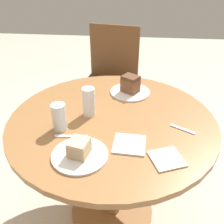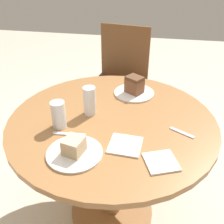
{
  "view_description": "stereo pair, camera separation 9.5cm",
  "coord_description": "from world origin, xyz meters",
  "px_view_note": "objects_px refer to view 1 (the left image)",
  "views": [
    {
      "loc": [
        0.11,
        -1.12,
        1.49
      ],
      "look_at": [
        0.0,
        0.0,
        0.78
      ],
      "focal_mm": 42.0,
      "sensor_mm": 36.0,
      "label": 1
    },
    {
      "loc": [
        0.2,
        -1.11,
        1.49
      ],
      "look_at": [
        0.0,
        0.0,
        0.78
      ],
      "focal_mm": 42.0,
      "sensor_mm": 36.0,
      "label": 2
    }
  ],
  "objects_px": {
    "plate_near": "(80,155)",
    "cake_slice_near": "(79,148)",
    "chair": "(110,80)",
    "plate_far": "(130,92)",
    "glass_lemonade": "(89,103)",
    "glass_water": "(59,118)",
    "cake_slice_far": "(130,84)"
  },
  "relations": [
    {
      "from": "plate_near",
      "to": "cake_slice_near",
      "type": "xyz_separation_m",
      "value": [
        0.0,
        0.0,
        0.04
      ]
    },
    {
      "from": "chair",
      "to": "plate_near",
      "type": "bearing_deg",
      "value": -80.55
    },
    {
      "from": "cake_slice_near",
      "to": "plate_far",
      "type": "bearing_deg",
      "value": 72.13
    },
    {
      "from": "plate_far",
      "to": "cake_slice_near",
      "type": "xyz_separation_m",
      "value": [
        -0.19,
        -0.59,
        0.04
      ]
    },
    {
      "from": "plate_far",
      "to": "glass_lemonade",
      "type": "distance_m",
      "value": 0.34
    },
    {
      "from": "glass_lemonade",
      "to": "chair",
      "type": "bearing_deg",
      "value": 89.03
    },
    {
      "from": "plate_far",
      "to": "plate_near",
      "type": "bearing_deg",
      "value": -107.87
    },
    {
      "from": "chair",
      "to": "glass_lemonade",
      "type": "relative_size",
      "value": 6.14
    },
    {
      "from": "chair",
      "to": "glass_water",
      "type": "xyz_separation_m",
      "value": [
        -0.13,
        -1.06,
        0.3
      ]
    },
    {
      "from": "glass_water",
      "to": "glass_lemonade",
      "type": "bearing_deg",
      "value": 50.26
    },
    {
      "from": "cake_slice_near",
      "to": "glass_lemonade",
      "type": "distance_m",
      "value": 0.33
    },
    {
      "from": "glass_lemonade",
      "to": "glass_water",
      "type": "height_order",
      "value": "glass_lemonade"
    },
    {
      "from": "chair",
      "to": "glass_water",
      "type": "bearing_deg",
      "value": -87.65
    },
    {
      "from": "cake_slice_near",
      "to": "cake_slice_far",
      "type": "relative_size",
      "value": 0.83
    },
    {
      "from": "cake_slice_far",
      "to": "glass_lemonade",
      "type": "xyz_separation_m",
      "value": [
        -0.2,
        -0.26,
        0.01
      ]
    },
    {
      "from": "glass_lemonade",
      "to": "glass_water",
      "type": "relative_size",
      "value": 1.13
    },
    {
      "from": "chair",
      "to": "cake_slice_near",
      "type": "distance_m",
      "value": 1.28
    },
    {
      "from": "chair",
      "to": "cake_slice_far",
      "type": "xyz_separation_m",
      "value": [
        0.19,
        -0.66,
        0.29
      ]
    },
    {
      "from": "cake_slice_near",
      "to": "glass_water",
      "type": "bearing_deg",
      "value": 125.59
    },
    {
      "from": "chair",
      "to": "plate_near",
      "type": "xyz_separation_m",
      "value": [
        -0.0,
        -1.25,
        0.24
      ]
    },
    {
      "from": "chair",
      "to": "cake_slice_far",
      "type": "bearing_deg",
      "value": -64.39
    },
    {
      "from": "plate_far",
      "to": "cake_slice_near",
      "type": "bearing_deg",
      "value": -107.87
    },
    {
      "from": "chair",
      "to": "plate_far",
      "type": "relative_size",
      "value": 3.93
    },
    {
      "from": "chair",
      "to": "cake_slice_near",
      "type": "bearing_deg",
      "value": -80.55
    },
    {
      "from": "plate_far",
      "to": "glass_lemonade",
      "type": "height_order",
      "value": "glass_lemonade"
    },
    {
      "from": "plate_near",
      "to": "plate_far",
      "type": "height_order",
      "value": "same"
    },
    {
      "from": "plate_near",
      "to": "glass_water",
      "type": "distance_m",
      "value": 0.23
    },
    {
      "from": "chair",
      "to": "plate_far",
      "type": "bearing_deg",
      "value": -64.39
    },
    {
      "from": "chair",
      "to": "cake_slice_far",
      "type": "relative_size",
      "value": 7.72
    },
    {
      "from": "cake_slice_near",
      "to": "glass_lemonade",
      "type": "relative_size",
      "value": 0.66
    },
    {
      "from": "plate_near",
      "to": "glass_lemonade",
      "type": "xyz_separation_m",
      "value": [
        -0.01,
        0.33,
        0.06
      ]
    },
    {
      "from": "plate_near",
      "to": "cake_slice_far",
      "type": "xyz_separation_m",
      "value": [
        0.19,
        0.59,
        0.05
      ]
    }
  ]
}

